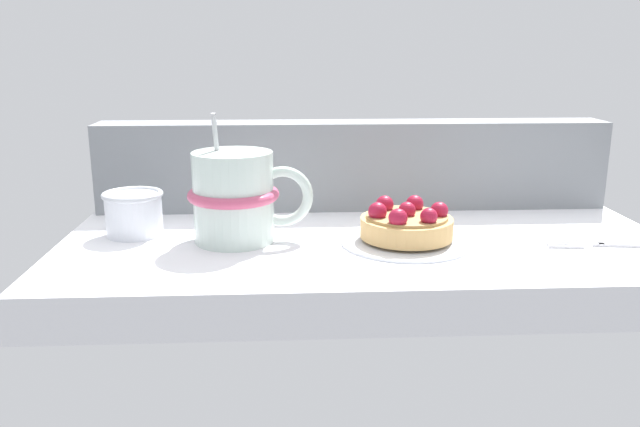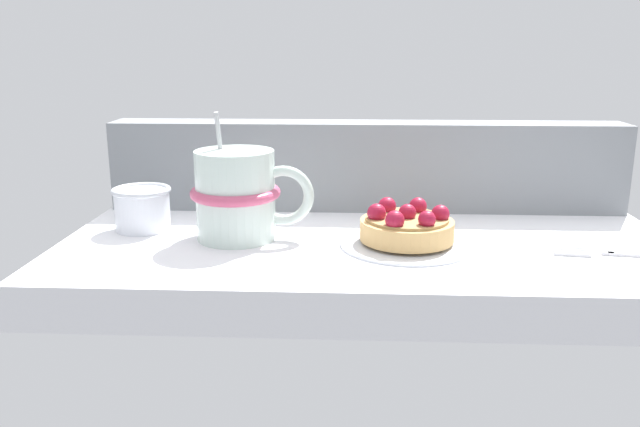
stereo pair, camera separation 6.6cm
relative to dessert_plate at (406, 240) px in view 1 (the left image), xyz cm
name	(u,v)px [view 1 (the left image)]	position (x,y,z in cm)	size (l,w,h in cm)	color
ground_plane	(364,255)	(-4.00, 2.69, -2.43)	(64.52, 32.40, 4.26)	white
window_rail_back	(353,165)	(-4.00, 15.96, 5.12)	(63.23, 5.86, 10.84)	gray
dessert_plate	(406,240)	(0.00, 0.00, 0.00)	(13.67, 13.67, 0.64)	silver
raspberry_tart	(406,223)	(-0.03, 0.00, 1.80)	(9.60, 9.60, 3.87)	tan
coffee_mug	(236,197)	(-17.65, 1.76, 4.48)	(13.06, 9.52, 13.41)	silver
dessert_fork	(634,244)	(23.11, -2.62, 0.00)	(18.22, 3.91, 0.60)	silver
sugar_bowl	(134,212)	(-28.96, 4.56, 2.25)	(6.49, 6.49, 4.80)	silver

